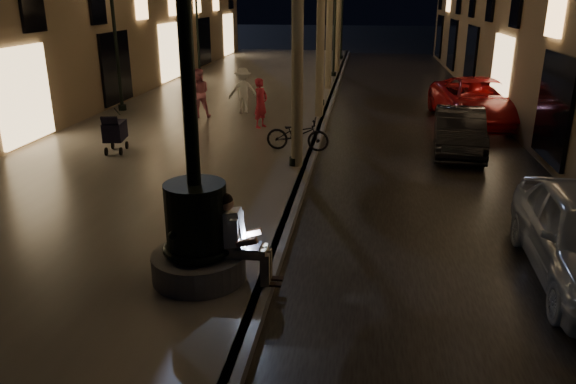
% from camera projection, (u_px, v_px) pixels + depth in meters
% --- Properties ---
extents(ground, '(120.00, 120.00, 0.00)m').
position_uv_depth(ground, '(327.00, 116.00, 20.55)').
color(ground, black).
rests_on(ground, ground).
extents(cobble_lane, '(6.00, 45.00, 0.02)m').
position_uv_depth(cobble_lane, '(410.00, 118.00, 20.16)').
color(cobble_lane, black).
rests_on(cobble_lane, ground).
extents(promenade, '(8.00, 45.00, 0.20)m').
position_uv_depth(promenade, '(220.00, 110.00, 21.02)').
color(promenade, '#635D57').
rests_on(promenade, ground).
extents(curb_strip, '(0.25, 45.00, 0.20)m').
position_uv_depth(curb_strip, '(327.00, 113.00, 20.51)').
color(curb_strip, '#59595B').
rests_on(curb_strip, ground).
extents(fountain_lamppost, '(1.40, 1.40, 5.21)m').
position_uv_depth(fountain_lamppost, '(196.00, 215.00, 8.14)').
color(fountain_lamppost, '#59595B').
rests_on(fountain_lamppost, promenade).
extents(seated_man_laptop, '(1.00, 0.34, 1.37)m').
position_uv_depth(seated_man_laptop, '(238.00, 236.00, 8.16)').
color(seated_man_laptop, gray).
rests_on(seated_man_laptop, promenade).
extents(lamp_curb_a, '(0.36, 0.36, 4.81)m').
position_uv_depth(lamp_curb_a, '(295.00, 39.00, 12.97)').
color(lamp_curb_a, black).
rests_on(lamp_curb_a, promenade).
extents(lamp_curb_b, '(0.36, 0.36, 4.81)m').
position_uv_depth(lamp_curb_b, '(322.00, 22.00, 20.43)').
color(lamp_curb_b, black).
rests_on(lamp_curb_b, promenade).
extents(lamp_curb_c, '(0.36, 0.36, 4.81)m').
position_uv_depth(lamp_curb_c, '(335.00, 14.00, 27.90)').
color(lamp_curb_c, black).
rests_on(lamp_curb_c, promenade).
extents(lamp_curb_d, '(0.36, 0.36, 4.81)m').
position_uv_depth(lamp_curb_d, '(342.00, 10.00, 35.36)').
color(lamp_curb_d, black).
rests_on(lamp_curb_d, promenade).
extents(lamp_left_b, '(0.36, 0.36, 4.81)m').
position_uv_depth(lamp_left_b, '(114.00, 24.00, 19.47)').
color(lamp_left_b, black).
rests_on(lamp_left_b, promenade).
extents(lamp_left_c, '(0.36, 0.36, 4.81)m').
position_uv_depth(lamp_left_c, '(197.00, 13.00, 28.80)').
color(lamp_left_c, black).
rests_on(lamp_left_c, promenade).
extents(stroller, '(0.60, 1.15, 1.16)m').
position_uv_depth(stroller, '(115.00, 131.00, 14.91)').
color(stroller, black).
rests_on(stroller, promenade).
extents(car_second, '(1.65, 3.84, 1.23)m').
position_uv_depth(car_second, '(459.00, 132.00, 15.58)').
color(car_second, black).
rests_on(car_second, ground).
extents(car_third, '(2.99, 5.59, 1.49)m').
position_uv_depth(car_third, '(478.00, 101.00, 19.20)').
color(car_third, maroon).
rests_on(car_third, ground).
extents(pedestrian_red, '(0.58, 0.67, 1.55)m').
position_uv_depth(pedestrian_red, '(261.00, 103.00, 17.65)').
color(pedestrian_red, '#B72436').
rests_on(pedestrian_red, promenade).
extents(pedestrian_pink, '(0.97, 0.87, 1.65)m').
position_uv_depth(pedestrian_pink, '(198.00, 93.00, 19.09)').
color(pedestrian_pink, '#C7697A').
rests_on(pedestrian_pink, promenade).
extents(pedestrian_white, '(1.17, 0.92, 1.58)m').
position_uv_depth(pedestrian_white, '(243.00, 90.00, 19.80)').
color(pedestrian_white, white).
rests_on(pedestrian_white, promenade).
extents(bicycle, '(1.73, 0.67, 0.89)m').
position_uv_depth(bicycle, '(298.00, 134.00, 15.15)').
color(bicycle, black).
rests_on(bicycle, promenade).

